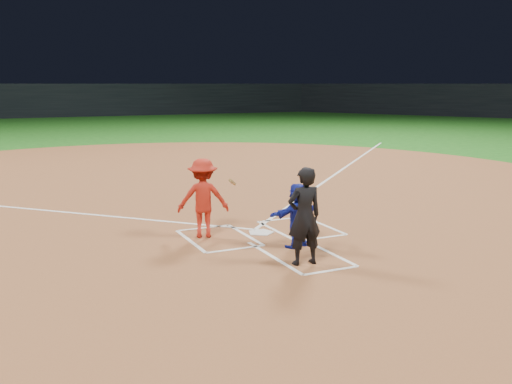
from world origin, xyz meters
name	(u,v)px	position (x,y,z in m)	size (l,w,h in m)	color
ground	(261,233)	(0.00, 0.00, 0.00)	(120.00, 120.00, 0.00)	#185615
home_plate_dirt	(177,188)	(0.00, 6.00, 0.01)	(28.00, 28.00, 0.01)	brown
stadium_wall_far	(46,101)	(0.00, 48.00, 1.60)	(80.00, 1.20, 3.20)	black
home_plate	(261,232)	(0.00, 0.00, 0.02)	(0.60, 0.60, 0.02)	silver
catcher	(297,215)	(0.19, -1.26, 0.65)	(1.18, 0.38, 1.27)	#121C94
umpire	(304,216)	(-0.24, -2.27, 0.88)	(0.64, 0.42, 1.75)	black
chalk_markings	(184,191)	(0.00, 5.29, 0.01)	(28.35, 17.32, 0.01)	white
batter_at_plate	(203,198)	(-1.22, 0.23, 0.84)	(1.43, 0.98, 1.65)	#B42114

